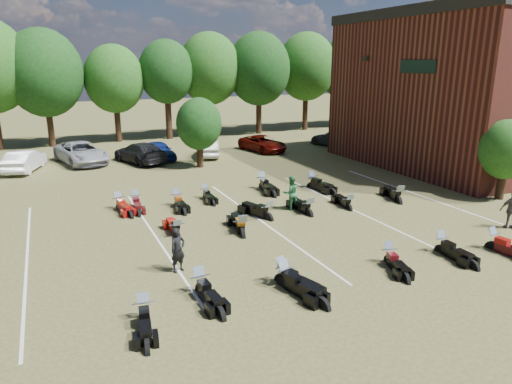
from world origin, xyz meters
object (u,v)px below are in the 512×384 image
motorcycle_3 (282,283)px  motorcycle_14 (136,207)px  car_4 (159,151)px  motorcycle_0 (145,320)px  person_black (178,250)px  person_grey (512,210)px  motorcycle_7 (178,237)px  person_green (291,193)px

motorcycle_3 → motorcycle_14: 11.17m
motorcycle_14 → car_4: bearing=75.7°
motorcycle_14 → motorcycle_0: bearing=-94.5°
person_black → person_grey: bearing=-28.7°
motorcycle_3 → motorcycle_7: (-2.12, 5.59, 0.00)m
car_4 → motorcycle_0: size_ratio=1.95×
motorcycle_7 → person_green: bearing=-166.9°
motorcycle_3 → person_black: bearing=125.2°
person_black → motorcycle_14: bearing=68.6°
car_4 → motorcycle_14: (-3.94, -11.47, -0.69)m
motorcycle_7 → motorcycle_3: bearing=111.5°
motorcycle_7 → motorcycle_0: bearing=67.0°
person_black → motorcycle_7: (0.84, 3.23, -0.82)m
person_black → person_green: person_green is taller
person_black → motorcycle_3: size_ratio=0.71×
person_green → motorcycle_0: bearing=43.3°
car_4 → motorcycle_3: bearing=-99.4°
person_black → person_grey: size_ratio=0.93×
person_green → car_4: bearing=-74.6°
motorcycle_0 → motorcycle_14: size_ratio=0.94×
motorcycle_3 → motorcycle_7: size_ratio=1.08×
motorcycle_14 → person_black: bearing=-85.5°
car_4 → person_green: 15.60m
person_grey → motorcycle_0: bearing=35.4°
car_4 → person_black: person_black is taller
motorcycle_7 → motorcycle_14: bearing=-80.4°
person_black → motorcycle_14: person_black is taller
motorcycle_0 → motorcycle_14: bearing=89.4°
person_black → motorcycle_0: size_ratio=0.79×
car_4 → motorcycle_7: 16.96m
person_grey → motorcycle_0: 16.65m
person_green → motorcycle_0: person_green is taller
person_black → motorcycle_0: person_black is taller
person_green → motorcycle_3: person_green is taller
car_4 → person_grey: bearing=-70.3°
person_green → motorcycle_7: 6.51m
motorcycle_0 → person_black: bearing=65.7°
person_black → motorcycle_14: 8.46m
person_grey → motorcycle_0: size_ratio=0.85×
person_green → motorcycle_14: size_ratio=0.80×
motorcycle_3 → car_4: bearing=71.1°
person_green → person_black: bearing=36.6°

